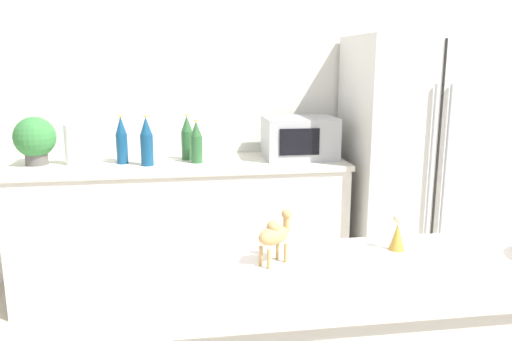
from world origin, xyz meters
The scene contains 13 objects.
wall_back centered at (0.00, 2.73, 1.27)m, with size 8.00×0.06×2.55m.
back_counter centered at (-0.49, 2.40, 0.46)m, with size 2.18×0.63×0.91m.
refrigerator centered at (1.10, 2.33, 0.87)m, with size 0.87×0.72×1.73m.
potted_plant centered at (-1.41, 2.43, 1.08)m, with size 0.26×0.26×0.31m.
paper_towel_roll centered at (-1.17, 2.40, 1.04)m, with size 0.10×0.10×0.26m.
microwave centered at (0.31, 2.42, 1.05)m, with size 0.48×0.37×0.28m.
back_bottle_0 centered at (-0.87, 2.48, 1.05)m, with size 0.07×0.07×0.29m.
back_bottle_1 centered at (-0.87, 2.39, 1.06)m, with size 0.07×0.07×0.31m.
back_bottle_2 centered at (-0.45, 2.48, 1.06)m, with size 0.08×0.08×0.30m.
back_bottle_3 centered at (-0.70, 2.31, 1.06)m, with size 0.08×0.08×0.32m.
back_bottle_4 centered at (-0.39, 2.35, 1.05)m, with size 0.08×0.08×0.28m.
camel_figurine centered at (-0.22, 0.47, 1.07)m, with size 0.12×0.11×0.16m.
wise_man_figurine_blue centered at (0.18, 0.52, 1.03)m, with size 0.05×0.05×0.12m.
Camera 1 is at (-0.48, -0.88, 1.55)m, focal length 35.00 mm.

